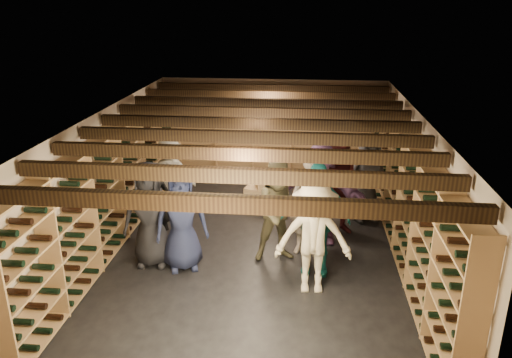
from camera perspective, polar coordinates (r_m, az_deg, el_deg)
The scene contains 21 objects.
ground at distance 9.25m, azimuth 0.12°, elevation -7.37°, with size 8.00×8.00×0.00m, color black.
walls at distance 8.76m, azimuth 0.12°, elevation -0.39°, with size 5.52×8.02×2.40m.
ceiling at distance 8.42m, azimuth 0.13°, elevation 7.29°, with size 5.50×8.00×0.01m, color beige.
ceiling_joists at distance 8.45m, azimuth 0.13°, elevation 6.36°, with size 5.40×7.12×0.18m.
wine_rack_left at distance 9.40m, azimuth -15.67°, elevation -0.54°, with size 0.32×7.50×2.15m.
wine_rack_right at distance 8.95m, azimuth 16.74°, elevation -1.69°, with size 0.32×7.50×2.15m.
wine_rack_back at distance 12.45m, azimuth 1.86°, elevation 5.19°, with size 4.70×0.30×2.15m.
crate_stack_left at distance 10.53m, azimuth 1.42°, elevation -1.84°, with size 0.58×0.48×0.68m.
crate_stack_right at distance 10.54m, azimuth 0.04°, elevation -2.30°, with size 0.56×0.44×0.51m.
crate_loose at distance 11.24m, azimuth 5.95°, elevation -1.88°, with size 0.50×0.33×0.17m, color tan.
person_0 at distance 8.40m, azimuth -12.02°, elevation -3.97°, with size 0.88×0.57×1.81m, color black.
person_1 at distance 9.09m, azimuth -11.38°, elevation -3.02°, with size 0.55×0.36×1.52m, color black.
person_2 at distance 8.38m, azimuth 2.77°, elevation -3.69°, with size 0.87×0.67×1.78m, color brown.
person_3 at distance 7.52m, azimuth 6.60°, elevation -6.68°, with size 1.15×0.66×1.79m, color beige.
person_4 at distance 8.02m, azimuth 6.80°, elevation -4.50°, with size 1.11×0.46×1.89m, color #187071.
person_6 at distance 8.20m, azimuth -8.51°, elevation -4.59°, with size 0.85×0.55×1.74m, color #1F274A.
person_7 at distance 8.58m, azimuth 6.13°, elevation -2.81°, with size 0.69×0.45×1.89m, color gray.
person_8 at distance 9.45m, azimuth 9.64°, elevation -0.75°, with size 0.92×0.72×1.90m, color #441518.
person_9 at distance 10.45m, azimuth -9.80°, elevation 0.44°, with size 1.04×0.60×1.62m, color #9E9D90.
person_11 at distance 9.09m, azimuth 7.25°, elevation -1.59°, with size 1.73×0.55×1.87m, color #82558B.
person_12 at distance 10.14m, azimuth 12.59°, elevation 0.00°, with size 0.85×0.55×1.74m, color #2F2F34.
Camera 1 is at (0.80, -8.18, 4.25)m, focal length 35.00 mm.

